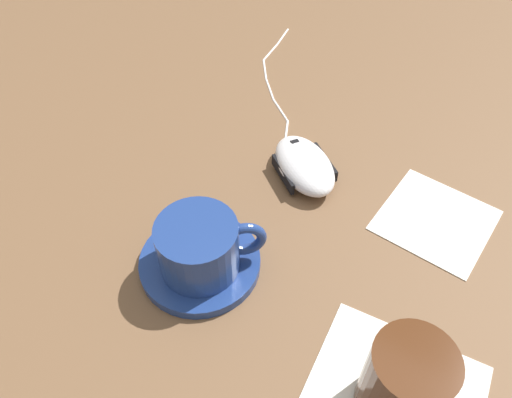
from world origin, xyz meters
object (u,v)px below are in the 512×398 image
object	(u,v)px
coffee_cup	(200,246)
computer_mouse	(304,165)
saucer	(200,262)
drinking_glass	(404,383)

from	to	relation	value
coffee_cup	computer_mouse	xyz separation A→B (m)	(0.17, -0.02, -0.02)
saucer	coffee_cup	world-z (taller)	coffee_cup
coffee_cup	computer_mouse	size ratio (longest dim) A/B	0.78
coffee_cup	computer_mouse	distance (m)	0.18
computer_mouse	drinking_glass	bearing A→B (deg)	-133.76
saucer	coffee_cup	size ratio (longest dim) A/B	1.33
coffee_cup	drinking_glass	distance (m)	0.22
computer_mouse	drinking_glass	size ratio (longest dim) A/B	1.37
saucer	computer_mouse	xyz separation A→B (m)	(0.17, -0.02, 0.01)
saucer	coffee_cup	distance (m)	0.04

